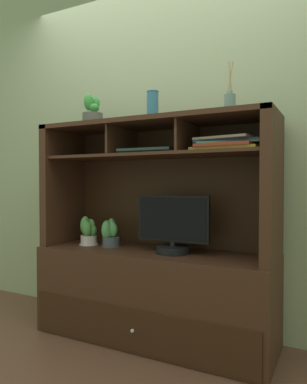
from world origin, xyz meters
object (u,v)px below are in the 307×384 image
Objects in this scene: potted_fern at (88,231)px; ceramic_vase at (153,106)px; magazine_stack_left at (151,152)px; diffuser_bottle at (230,103)px; magazine_stack_centre at (228,145)px; potted_orchid at (110,234)px; potted_succulent at (92,114)px; tv_monitor at (173,228)px; media_console at (154,272)px.

ceramic_vase is at bearing 0.89° from potted_fern.
diffuser_bottle is (0.53, -0.01, 0.27)m from magazine_stack_left.
diffuser_bottle is at bearing -0.55° from magazine_stack_left.
magazine_stack_centre is at bearing -114.21° from diffuser_bottle.
potted_orchid is 0.18m from potted_fern.
potted_fern is 0.85m from potted_succulent.
potted_succulent reaches higher than potted_orchid.
diffuser_bottle is 1.58× the size of ceramic_vase.
diffuser_bottle is at bearing 2.29° from tv_monitor.
potted_orchid is at bearing 5.56° from potted_fern.
potted_fern is at bearing -176.90° from media_console.
tv_monitor is 2.34× the size of potted_fern.
diffuser_bottle is at bearing 0.25° from ceramic_vase.
tv_monitor is 0.50m from potted_orchid.
tv_monitor reaches higher than potted_orchid.
potted_fern is 1.32m from diffuser_bottle.
media_console is 0.41m from potted_orchid.
potted_fern is at bearing -179.11° from ceramic_vase.
potted_succulent is at bearing 175.55° from tv_monitor.
magazine_stack_centre is (0.85, -0.02, 0.59)m from potted_orchid.
potted_orchid is (-0.49, 0.02, -0.08)m from tv_monitor.
potted_orchid is at bearing 177.51° from tv_monitor.
potted_succulent reaches higher than media_console.
tv_monitor is at bearing -177.71° from diffuser_bottle.
diffuser_bottle is 1.03m from potted_succulent.
magazine_stack_left is at bearing -0.33° from potted_orchid.
potted_orchid is at bearing -9.98° from potted_succulent.
tv_monitor is 0.81m from ceramic_vase.
magazine_stack_left is (0.33, -0.00, 0.57)m from potted_orchid.
diffuser_bottle reaches higher than potted_succulent.
tv_monitor is 1.03m from potted_succulent.
potted_orchid is at bearing 178.72° from magazine_stack_centre.
magazine_stack_left is 0.99× the size of magazine_stack_centre.
media_console is 0.80m from magazine_stack_left.
ceramic_vase is (0.52, 0.01, 0.86)m from potted_fern.
diffuser_bottle is 1.29× the size of potted_succulent.
potted_fern reaches higher than potted_orchid.
potted_fern is at bearing -178.25° from magazine_stack_left.
media_console is at bearing 1.82° from potted_orchid.
tv_monitor is 0.52m from magazine_stack_left.
tv_monitor is at bearing -4.45° from potted_succulent.
ceramic_vase is (0.34, -0.01, 0.87)m from potted_orchid.
magazine_stack_left is 0.52m from magazine_stack_centre.
potted_succulent reaches higher than potted_fern.
ceramic_vase is at bearing 175.39° from tv_monitor.
potted_fern is (-0.18, -0.02, 0.01)m from potted_orchid.
tv_monitor is at bearing -12.04° from media_console.
magazine_stack_centre is (0.52, -0.02, 0.02)m from magazine_stack_left.
potted_fern is 0.88× the size of potted_succulent.
diffuser_bottle is 0.51m from ceramic_vase.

